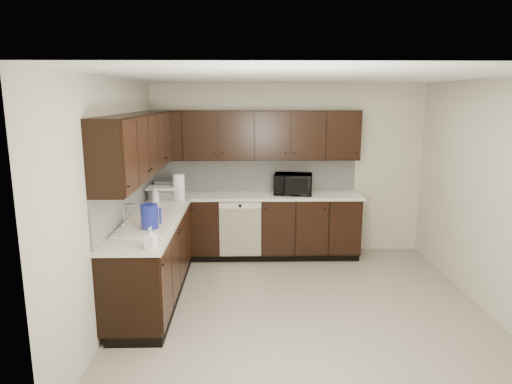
# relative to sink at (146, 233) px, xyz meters

# --- Properties ---
(floor) EXTENTS (4.00, 4.00, 0.00)m
(floor) POSITION_rel_sink_xyz_m (1.68, 0.01, -0.88)
(floor) COLOR gray
(floor) RESTS_ON ground
(ceiling) EXTENTS (4.00, 4.00, 0.00)m
(ceiling) POSITION_rel_sink_xyz_m (1.68, 0.01, 1.62)
(ceiling) COLOR white
(ceiling) RESTS_ON wall_back
(wall_back) EXTENTS (4.00, 0.02, 2.50)m
(wall_back) POSITION_rel_sink_xyz_m (1.68, 2.01, 0.37)
(wall_back) COLOR #B8B29D
(wall_back) RESTS_ON floor
(wall_left) EXTENTS (0.02, 4.00, 2.50)m
(wall_left) POSITION_rel_sink_xyz_m (-0.32, 0.01, 0.37)
(wall_left) COLOR #B8B29D
(wall_left) RESTS_ON floor
(wall_right) EXTENTS (0.02, 4.00, 2.50)m
(wall_right) POSITION_rel_sink_xyz_m (3.68, 0.01, 0.37)
(wall_right) COLOR #B8B29D
(wall_right) RESTS_ON floor
(wall_front) EXTENTS (4.00, 0.02, 2.50)m
(wall_front) POSITION_rel_sink_xyz_m (1.68, -1.99, 0.37)
(wall_front) COLOR #B8B29D
(wall_front) RESTS_ON floor
(lower_cabinets) EXTENTS (3.00, 2.80, 0.90)m
(lower_cabinets) POSITION_rel_sink_xyz_m (0.67, 1.12, -0.47)
(lower_cabinets) COLOR black
(lower_cabinets) RESTS_ON floor
(countertop) EXTENTS (3.03, 2.83, 0.04)m
(countertop) POSITION_rel_sink_xyz_m (0.67, 1.12, 0.04)
(countertop) COLOR beige
(countertop) RESTS_ON lower_cabinets
(backsplash) EXTENTS (3.00, 2.80, 0.48)m
(backsplash) POSITION_rel_sink_xyz_m (0.46, 1.33, 0.30)
(backsplash) COLOR #ACABA8
(backsplash) RESTS_ON countertop
(upper_cabinets) EXTENTS (3.00, 2.80, 0.70)m
(upper_cabinets) POSITION_rel_sink_xyz_m (0.58, 1.22, 0.89)
(upper_cabinets) COLOR black
(upper_cabinets) RESTS_ON wall_back
(dishwasher) EXTENTS (0.58, 0.04, 0.78)m
(dishwasher) POSITION_rel_sink_xyz_m (0.98, 1.42, -0.33)
(dishwasher) COLOR beige
(dishwasher) RESTS_ON lower_cabinets
(sink) EXTENTS (0.54, 0.82, 0.42)m
(sink) POSITION_rel_sink_xyz_m (0.00, 0.00, 0.00)
(sink) COLOR beige
(sink) RESTS_ON countertop
(microwave) EXTENTS (0.58, 0.43, 0.29)m
(microwave) POSITION_rel_sink_xyz_m (1.73, 1.68, 0.21)
(microwave) COLOR black
(microwave) RESTS_ON countertop
(soap_bottle_a) EXTENTS (0.11, 0.11, 0.20)m
(soap_bottle_a) POSITION_rel_sink_xyz_m (0.20, -0.69, 0.16)
(soap_bottle_a) COLOR gray
(soap_bottle_a) RESTS_ON countertop
(soap_bottle_b) EXTENTS (0.10, 0.10, 0.24)m
(soap_bottle_b) POSITION_rel_sink_xyz_m (-0.09, 1.01, 0.18)
(soap_bottle_b) COLOR gray
(soap_bottle_b) RESTS_ON countertop
(toaster_oven) EXTENTS (0.32, 0.25, 0.20)m
(toaster_oven) POSITION_rel_sink_xyz_m (-0.07, 1.75, 0.16)
(toaster_oven) COLOR #B2B3B5
(toaster_oven) RESTS_ON countertop
(storage_bin) EXTENTS (0.50, 0.43, 0.17)m
(storage_bin) POSITION_rel_sink_xyz_m (-0.04, 1.36, 0.14)
(storage_bin) COLOR silver
(storage_bin) RESTS_ON countertop
(blue_pitcher) EXTENTS (0.23, 0.23, 0.27)m
(blue_pitcher) POSITION_rel_sink_xyz_m (0.06, -0.08, 0.20)
(blue_pitcher) COLOR #101C93
(blue_pitcher) RESTS_ON countertop
(teal_tumbler) EXTENTS (0.12, 0.12, 0.21)m
(teal_tumbler) POSITION_rel_sink_xyz_m (0.14, 1.36, 0.16)
(teal_tumbler) COLOR #0B7D7F
(teal_tumbler) RESTS_ON countertop
(paper_towel_roll) EXTENTS (0.20, 0.20, 0.34)m
(paper_towel_roll) POSITION_rel_sink_xyz_m (0.16, 1.36, 0.23)
(paper_towel_roll) COLOR white
(paper_towel_roll) RESTS_ON countertop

